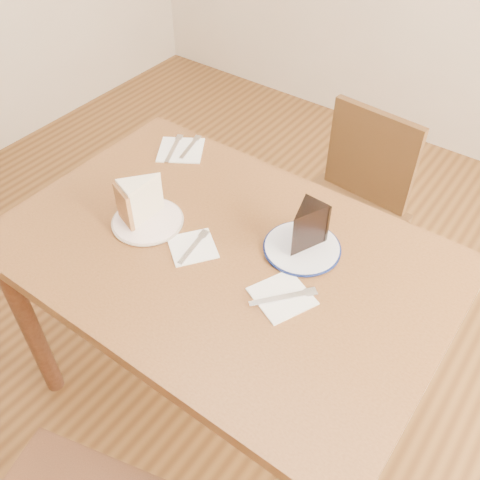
{
  "coord_description": "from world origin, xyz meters",
  "views": [
    {
      "loc": [
        0.63,
        -0.78,
        1.76
      ],
      "look_at": [
        0.04,
        0.02,
        0.8
      ],
      "focal_mm": 40.0,
      "sensor_mm": 36.0,
      "label": 1
    }
  ],
  "objects_px": {
    "chair_far": "(345,212)",
    "carrot_cake": "(144,199)",
    "table": "(223,275)",
    "plate_cream": "(148,221)",
    "plate_navy": "(302,248)",
    "chocolate_cake": "(304,230)"
  },
  "relations": [
    {
      "from": "chair_far",
      "to": "carrot_cake",
      "type": "bearing_deg",
      "value": 69.82
    },
    {
      "from": "chair_far",
      "to": "plate_navy",
      "type": "height_order",
      "value": "chair_far"
    },
    {
      "from": "table",
      "to": "chair_far",
      "type": "relative_size",
      "value": 1.47
    },
    {
      "from": "table",
      "to": "chocolate_cake",
      "type": "distance_m",
      "value": 0.27
    },
    {
      "from": "carrot_cake",
      "to": "plate_cream",
      "type": "bearing_deg",
      "value": -20.99
    },
    {
      "from": "chair_far",
      "to": "plate_navy",
      "type": "xyz_separation_m",
      "value": [
        0.11,
        -0.53,
        0.3
      ]
    },
    {
      "from": "chair_far",
      "to": "chocolate_cake",
      "type": "xyz_separation_m",
      "value": [
        0.11,
        -0.53,
        0.36
      ]
    },
    {
      "from": "plate_navy",
      "to": "carrot_cake",
      "type": "relative_size",
      "value": 1.74
    },
    {
      "from": "chair_far",
      "to": "chocolate_cake",
      "type": "bearing_deg",
      "value": 105.95
    },
    {
      "from": "chair_far",
      "to": "plate_cream",
      "type": "height_order",
      "value": "chair_far"
    },
    {
      "from": "plate_navy",
      "to": "carrot_cake",
      "type": "bearing_deg",
      "value": -160.45
    },
    {
      "from": "carrot_cake",
      "to": "chocolate_cake",
      "type": "bearing_deg",
      "value": 39.68
    },
    {
      "from": "table",
      "to": "plate_cream",
      "type": "height_order",
      "value": "plate_cream"
    },
    {
      "from": "chair_far",
      "to": "chocolate_cake",
      "type": "height_order",
      "value": "chocolate_cake"
    },
    {
      "from": "plate_cream",
      "to": "chocolate_cake",
      "type": "height_order",
      "value": "chocolate_cake"
    },
    {
      "from": "chair_far",
      "to": "carrot_cake",
      "type": "xyz_separation_m",
      "value": [
        -0.32,
        -0.68,
        0.36
      ]
    },
    {
      "from": "chair_far",
      "to": "plate_cream",
      "type": "bearing_deg",
      "value": 71.49
    },
    {
      "from": "plate_cream",
      "to": "plate_navy",
      "type": "height_order",
      "value": "same"
    },
    {
      "from": "plate_navy",
      "to": "chocolate_cake",
      "type": "relative_size",
      "value": 1.73
    },
    {
      "from": "chocolate_cake",
      "to": "plate_navy",
      "type": "bearing_deg",
      "value": 138.61
    },
    {
      "from": "plate_cream",
      "to": "carrot_cake",
      "type": "height_order",
      "value": "carrot_cake"
    },
    {
      "from": "table",
      "to": "plate_cream",
      "type": "xyz_separation_m",
      "value": [
        -0.24,
        -0.04,
        0.1
      ]
    }
  ]
}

